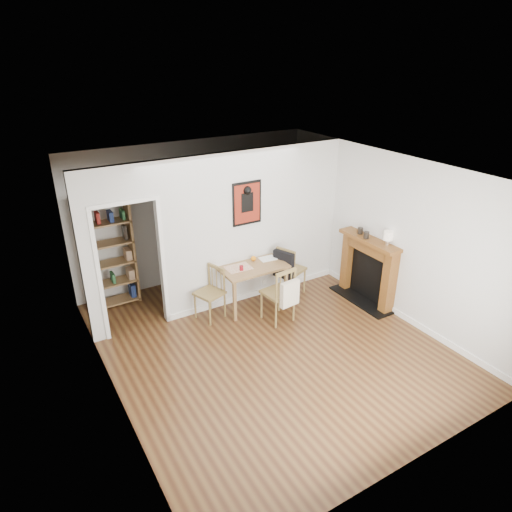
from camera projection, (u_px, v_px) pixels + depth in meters
ground at (269, 343)px, 6.83m from camera, size 5.20×5.20×0.00m
room_shell at (231, 233)px, 7.39m from camera, size 5.20×5.20×5.20m
dining_table at (252, 270)px, 7.58m from camera, size 1.10×0.70×0.75m
chair_left at (209, 294)px, 7.31m from camera, size 0.56×0.56×0.88m
chair_right at (290, 269)px, 8.01m from camera, size 0.65×0.61×0.93m
chair_front at (278, 293)px, 7.23m from camera, size 0.53×0.58×0.96m
bookshelf at (109, 254)px, 7.53m from camera, size 0.79×0.32×1.89m
fireplace at (368, 268)px, 7.78m from camera, size 0.45×1.25×1.16m
red_glass at (241, 268)px, 7.36m from camera, size 0.06×0.06×0.08m
orange_fruit at (253, 258)px, 7.69m from camera, size 0.09×0.09×0.09m
placemat at (238, 268)px, 7.46m from camera, size 0.43×0.33×0.00m
notebook at (268, 259)px, 7.77m from camera, size 0.29×0.22×0.01m
mantel_lamp at (388, 236)px, 7.24m from camera, size 0.15×0.15×0.23m
ceramic_jar_a at (366, 235)px, 7.52m from camera, size 0.09×0.09×0.11m
ceramic_jar_b at (360, 231)px, 7.70m from camera, size 0.09×0.09×0.11m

